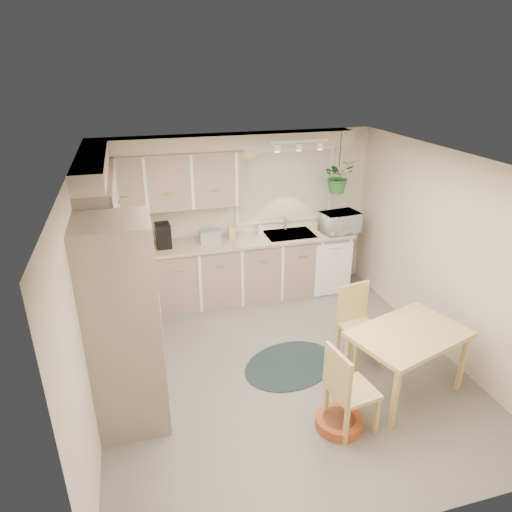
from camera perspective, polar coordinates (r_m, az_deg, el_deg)
name	(u,v)px	position (r m, az deg, el deg)	size (l,w,h in m)	color
floor	(282,367)	(5.50, 3.28, -13.73)	(4.20, 4.20, 0.00)	slate
ceiling	(288,163)	(4.48, 4.00, 11.53)	(4.20, 4.20, 0.00)	white
wall_back	(239,215)	(6.75, -2.20, 5.10)	(4.00, 0.04, 2.40)	beige
wall_front	(388,409)	(3.28, 16.16, -17.90)	(4.00, 0.04, 2.40)	beige
wall_left	(87,300)	(4.67, -20.37, -5.14)	(0.04, 4.20, 2.40)	beige
wall_right	(446,255)	(5.80, 22.65, 0.09)	(0.04, 4.20, 2.40)	beige
base_cab_left	(127,317)	(5.78, -15.87, -7.36)	(0.60, 1.85, 0.90)	gray
base_cab_back	(231,271)	(6.71, -3.16, -1.92)	(3.60, 0.60, 0.90)	gray
counter_left	(123,282)	(5.56, -16.30, -3.17)	(0.64, 1.89, 0.04)	tan
counter_back	(230,242)	(6.52, -3.23, 1.78)	(3.64, 0.64, 0.04)	tan
oven_stack	(124,329)	(4.39, -16.13, -8.71)	(0.65, 0.65, 2.10)	gray
wall_oven_face	(160,324)	(4.39, -11.93, -8.26)	(0.02, 0.56, 0.58)	white
upper_cab_left	(101,206)	(5.36, -18.84, 5.96)	(0.35, 2.00, 0.75)	gray
upper_cab_back	(168,181)	(6.26, -10.96, 9.19)	(2.00, 0.35, 0.75)	gray
soffit_left	(92,163)	(5.25, -19.79, 10.87)	(0.30, 2.00, 0.20)	beige
soffit_back	(225,142)	(6.30, -3.85, 14.06)	(3.60, 0.30, 0.20)	beige
cooktop	(124,304)	(5.03, -16.15, -5.74)	(0.52, 0.58, 0.02)	white
range_hood	(117,265)	(4.84, -16.98, -1.04)	(0.40, 0.60, 0.14)	white
window_blinds	(285,186)	(6.79, 3.62, 8.72)	(1.40, 0.02, 1.00)	beige
window_frame	(285,186)	(6.80, 3.60, 8.74)	(1.50, 0.02, 1.10)	silver
sink	(290,237)	(6.76, 4.22, 2.41)	(0.70, 0.48, 0.10)	#B0B3B8
dishwasher_front	(333,270)	(6.90, 9.66, -1.71)	(0.58, 0.01, 0.83)	white
track_light_bar	(299,141)	(6.16, 5.41, 14.09)	(0.80, 0.04, 0.04)	white
wall_clock	(248,148)	(6.51, -0.95, 13.35)	(0.30, 0.30, 0.03)	#E0C54F
dining_table	(405,362)	(5.21, 18.10, -12.44)	(1.17, 0.78, 0.73)	#D5B76A
chair_left	(353,388)	(4.59, 12.05, -15.85)	(0.43, 0.43, 0.91)	#D5B76A
chair_back	(361,326)	(5.50, 13.00, -8.57)	(0.43, 0.43, 0.93)	#D5B76A
braided_rug	(290,365)	(5.54, 4.30, -13.41)	(1.16, 0.87, 0.01)	black
pet_bed	(339,422)	(4.82, 10.31, -19.74)	(0.46, 0.46, 0.11)	#BB4B25
microwave	(340,220)	(6.88, 10.46, 4.43)	(0.55, 0.30, 0.37)	white
soap_bottle	(260,231)	(6.75, 0.48, 3.14)	(0.08, 0.17, 0.08)	white
hanging_plant	(338,180)	(6.68, 10.23, 9.34)	(0.43, 0.48, 0.37)	#265E25
coffee_maker	(163,235)	(6.34, -11.51, 2.54)	(0.19, 0.23, 0.34)	black
toaster	(210,236)	(6.45, -5.77, 2.51)	(0.29, 0.16, 0.18)	#B0B3B8
knife_block	(231,232)	(6.53, -3.09, 2.96)	(0.09, 0.09, 0.19)	#D5B76A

